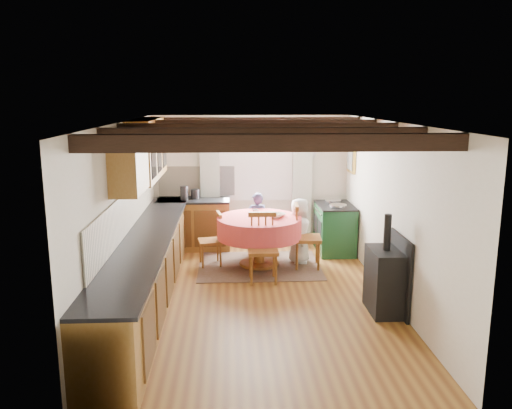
{
  "coord_description": "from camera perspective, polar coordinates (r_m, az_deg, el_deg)",
  "views": [
    {
      "loc": [
        -0.38,
        -6.67,
        2.71
      ],
      "look_at": [
        0.0,
        0.8,
        1.15
      ],
      "focal_mm": 36.04,
      "sensor_mm": 36.0,
      "label": 1
    }
  ],
  "objects": [
    {
      "name": "rug",
      "position": [
        8.49,
        0.36,
        -6.81
      ],
      "size": [
        1.97,
        1.53,
        0.01
      ],
      "primitive_type": "cube",
      "color": "#493824",
      "rests_on": "floor"
    },
    {
      "name": "wall_picture",
      "position": [
        9.28,
        10.54,
        5.34
      ],
      "size": [
        0.04,
        0.5,
        0.6
      ],
      "primitive_type": "cube",
      "color": "gold",
      "rests_on": "wall_right"
    },
    {
      "name": "dining_table",
      "position": [
        8.37,
        0.36,
        -4.17
      ],
      "size": [
        1.36,
        1.36,
        0.82
      ],
      "primitive_type": null,
      "color": "#DC403A",
      "rests_on": "floor"
    },
    {
      "name": "ceiling",
      "position": [
        6.69,
        0.35,
        9.11
      ],
      "size": [
        3.6,
        5.5,
        0.0
      ],
      "primitive_type": "cube",
      "color": "white",
      "rests_on": "ground"
    },
    {
      "name": "wall_cabinet_glass",
      "position": [
        8.01,
        -11.94,
        6.08
      ],
      "size": [
        0.34,
        1.8,
        0.9
      ],
      "primitive_type": "cube",
      "color": "olive",
      "rests_on": "wall_left"
    },
    {
      "name": "canister_tall",
      "position": [
        9.24,
        -7.97,
        1.28
      ],
      "size": [
        0.14,
        0.14,
        0.25
      ],
      "primitive_type": "cylinder",
      "color": "#262628",
      "rests_on": "worktop_back"
    },
    {
      "name": "wall_back",
      "position": [
        9.55,
        -0.59,
        2.68
      ],
      "size": [
        3.6,
        0.0,
        2.4
      ],
      "primitive_type": "cube",
      "color": "silver",
      "rests_on": "ground"
    },
    {
      "name": "cup",
      "position": [
        8.45,
        -0.07,
        -0.83
      ],
      "size": [
        0.11,
        0.11,
        0.09
      ],
      "primitive_type": "imported",
      "rotation": [
        0.0,
        0.0,
        6.12
      ],
      "color": "silver",
      "rests_on": "dining_table"
    },
    {
      "name": "worktop_left",
      "position": [
        7.0,
        -11.87,
        -3.47
      ],
      "size": [
        0.64,
        5.3,
        0.04
      ],
      "primitive_type": "cube",
      "color": "black",
      "rests_on": "base_cabinet_left"
    },
    {
      "name": "chair_right",
      "position": [
        8.32,
        5.73,
        -3.49
      ],
      "size": [
        0.51,
        0.49,
        1.06
      ],
      "primitive_type": null,
      "rotation": [
        0.0,
        0.0,
        1.49
      ],
      "color": "#8E5718",
      "rests_on": "floor"
    },
    {
      "name": "beam_d",
      "position": [
        7.69,
        -0.08,
        8.79
      ],
      "size": [
        3.6,
        0.16,
        0.16
      ],
      "primitive_type": "cube",
      "color": "black",
      "rests_on": "ceiling"
    },
    {
      "name": "beam_a",
      "position": [
        4.71,
        1.74,
        6.87
      ],
      "size": [
        3.6,
        0.16,
        0.16
      ],
      "primitive_type": "cube",
      "color": "black",
      "rests_on": "ceiling"
    },
    {
      "name": "base_cabinet_back",
      "position": [
        9.43,
        -6.9,
        -2.24
      ],
      "size": [
        1.3,
        0.6,
        0.88
      ],
      "primitive_type": "cube",
      "color": "olive",
      "rests_on": "floor"
    },
    {
      "name": "window_pane",
      "position": [
        9.49,
        0.01,
        5.06
      ],
      "size": [
        1.2,
        0.01,
        1.4
      ],
      "primitive_type": "cube",
      "color": "white",
      "rests_on": "wall_back"
    },
    {
      "name": "cast_iron_stove",
      "position": [
        6.76,
        14.19,
        -6.41
      ],
      "size": [
        0.39,
        0.65,
        1.29
      ],
      "primitive_type": null,
      "color": "black",
      "rests_on": "floor"
    },
    {
      "name": "canister_wide",
      "position": [
        9.3,
        -6.77,
        1.15
      ],
      "size": [
        0.16,
        0.16,
        0.18
      ],
      "primitive_type": "cylinder",
      "color": "#262628",
      "rests_on": "worktop_back"
    },
    {
      "name": "child_far",
      "position": [
        9.07,
        0.1,
        -2.04
      ],
      "size": [
        0.43,
        0.31,
        1.09
      ],
      "primitive_type": "imported",
      "rotation": [
        0.0,
        0.0,
        3.26
      ],
      "color": "#36385F",
      "rests_on": "floor"
    },
    {
      "name": "child_right",
      "position": [
        8.56,
        4.85,
        -2.92
      ],
      "size": [
        0.44,
        0.59,
        1.09
      ],
      "primitive_type": "imported",
      "rotation": [
        0.0,
        0.0,
        1.38
      ],
      "color": "silver",
      "rests_on": "floor"
    },
    {
      "name": "beam_b",
      "position": [
        5.7,
        0.93,
        7.74
      ],
      "size": [
        3.6,
        0.16,
        0.16
      ],
      "primitive_type": "cube",
      "color": "black",
      "rests_on": "ceiling"
    },
    {
      "name": "splash_left",
      "position": [
        7.27,
        -13.94,
        -0.56
      ],
      "size": [
        0.02,
        4.5,
        0.55
      ],
      "primitive_type": "cube",
      "color": "beige",
      "rests_on": "wall_left"
    },
    {
      "name": "window_frame",
      "position": [
        9.49,
        0.01,
        5.06
      ],
      "size": [
        1.34,
        0.03,
        1.54
      ],
      "primitive_type": "cube",
      "color": "white",
      "rests_on": "wall_back"
    },
    {
      "name": "curtain_rod",
      "position": [
        9.35,
        0.04,
        8.65
      ],
      "size": [
        2.0,
        0.03,
        0.03
      ],
      "primitive_type": "cylinder",
      "rotation": [
        0.0,
        1.57,
        0.0
      ],
      "color": "black",
      "rests_on": "wall_back"
    },
    {
      "name": "worktop_back",
      "position": [
        9.31,
        -6.98,
        0.48
      ],
      "size": [
        1.3,
        0.64,
        0.04
      ],
      "primitive_type": "cube",
      "color": "black",
      "rests_on": "base_cabinet_back"
    },
    {
      "name": "curtain_left",
      "position": [
        9.47,
        -5.11,
        1.94
      ],
      "size": [
        0.35,
        0.1,
        2.1
      ],
      "primitive_type": "cube",
      "color": "silver",
      "rests_on": "wall_back"
    },
    {
      "name": "chair_near",
      "position": [
        7.65,
        0.78,
        -4.88
      ],
      "size": [
        0.45,
        0.47,
        1.04
      ],
      "primitive_type": null,
      "rotation": [
        0.0,
        0.0,
        0.01
      ],
      "color": "#8E5718",
      "rests_on": "floor"
    },
    {
      "name": "floor",
      "position": [
        7.22,
        0.33,
        -10.29
      ],
      "size": [
        3.6,
        5.5,
        0.0
      ],
      "primitive_type": "cube",
      "color": "olive",
      "rests_on": "ground"
    },
    {
      "name": "beam_c",
      "position": [
        6.7,
        0.35,
        8.34
      ],
      "size": [
        3.6,
        0.16,
        0.16
      ],
      "primitive_type": "cube",
      "color": "black",
      "rests_on": "ceiling"
    },
    {
      "name": "beam_e",
      "position": [
        8.69,
        -0.41,
        9.14
      ],
      "size": [
        3.6,
        0.16,
        0.16
      ],
      "primitive_type": "cube",
      "color": "black",
      "rests_on": "ceiling"
    },
    {
      "name": "wall_plate",
      "position": [
        9.56,
        5.74,
        5.65
      ],
      "size": [
        0.3,
        0.02,
        0.3
      ],
      "primitive_type": "cylinder",
      "rotation": [
        1.57,
        0.0,
        0.0
      ],
      "color": "silver",
      "rests_on": "wall_back"
    },
    {
      "name": "base_cabinet_left",
      "position": [
        7.14,
        -11.87,
        -7.03
      ],
      "size": [
        0.6,
        5.3,
        0.88
      ],
      "primitive_type": "cube",
      "color": "olive",
      "rests_on": "floor"
    },
    {
      "name": "wall_front",
      "position": [
        4.22,
        2.47,
        -9.22
      ],
      "size": [
        3.6,
        0.0,
        2.4
      ],
      "primitive_type": "cube",
      "color": "silver",
      "rests_on": "ground"
    },
    {
      "name": "bowl_a",
      "position": [
        8.35,
        2.63,
        -1.14
      ],
      "size": [
        0.27,
        0.27,
        0.05
      ],
      "primitive_type": "imported",
      "rotation": [
        0.0,
        0.0,
        2.12
      ],
      "color": "silver",
      "rests_on": "dining_table"
    },
    {
      "name": "wall_right",
      "position": [
        7.18,
        14.83,
        -0.76
      ],
      "size": [
        0.0,
        5.5,
        2.4
      ],
      "primitive_type": "cube",
      "color": "silver",
      "rests_on": "ground"
    },
    {
      "name": "splash_back",
      "position": [
        9.55,
        -6.6,
        2.6
      ],
      "size": [
        1.4,
        0.02,
        0.55
      ],
      "primitive_type": "cube",
      "color": "beige",
      "rests_on": "wall_back"
    },
    {
      "name": "chair_left",
      "position": [
        8.43,
        -5.12,
        -3.87
      ],
      "size": [
        0.46,
        0.44,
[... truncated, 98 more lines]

